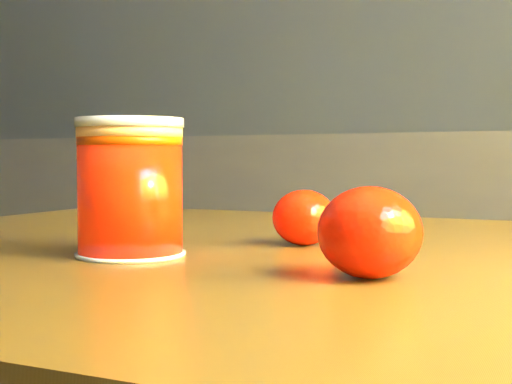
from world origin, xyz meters
The scene contains 5 objects.
kitchen_counter centered at (0.00, 1.45, 0.45)m, with size 3.15×0.60×0.90m, color #49494E.
table centered at (0.90, 0.07, 0.67)m, with size 1.10×0.83×0.77m.
juice_glass centered at (0.77, -0.04, 0.82)m, with size 0.09×0.09×0.11m.
orange_front centered at (0.97, -0.03, 0.80)m, with size 0.07×0.07×0.06m, color #FF1D05.
orange_back centered at (0.86, 0.09, 0.79)m, with size 0.06×0.06×0.05m, color #FF1D05.
Camera 1 is at (1.15, -0.47, 0.85)m, focal length 50.00 mm.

